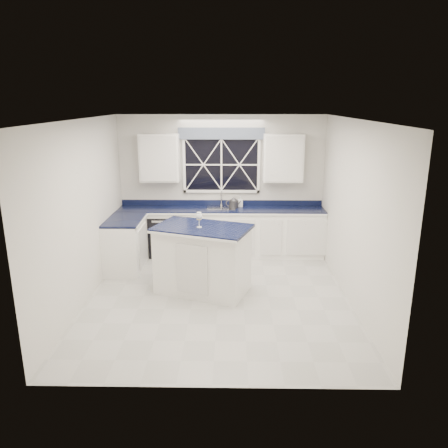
{
  "coord_description": "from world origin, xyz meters",
  "views": [
    {
      "loc": [
        0.2,
        -6.25,
        2.96
      ],
      "look_at": [
        0.08,
        0.4,
        1.07
      ],
      "focal_mm": 35.0,
      "sensor_mm": 36.0,
      "label": 1
    }
  ],
  "objects_px": {
    "dishwasher": "(166,234)",
    "wine_glass": "(199,217)",
    "island": "(203,259)",
    "kettle": "(234,203)",
    "soap_bottle": "(240,201)",
    "faucet": "(221,198)"
  },
  "relations": [
    {
      "from": "island",
      "to": "kettle",
      "type": "relative_size",
      "value": 5.5
    },
    {
      "from": "kettle",
      "to": "soap_bottle",
      "type": "bearing_deg",
      "value": 44.28
    },
    {
      "from": "wine_glass",
      "to": "faucet",
      "type": "bearing_deg",
      "value": 81.43
    },
    {
      "from": "dishwasher",
      "to": "wine_glass",
      "type": "xyz_separation_m",
      "value": [
        0.8,
        -1.77,
        0.83
      ]
    },
    {
      "from": "faucet",
      "to": "island",
      "type": "bearing_deg",
      "value": -97.49
    },
    {
      "from": "island",
      "to": "kettle",
      "type": "height_order",
      "value": "kettle"
    },
    {
      "from": "island",
      "to": "kettle",
      "type": "bearing_deg",
      "value": 94.35
    },
    {
      "from": "faucet",
      "to": "island",
      "type": "distance_m",
      "value": 2.01
    },
    {
      "from": "faucet",
      "to": "soap_bottle",
      "type": "relative_size",
      "value": 1.47
    },
    {
      "from": "faucet",
      "to": "kettle",
      "type": "bearing_deg",
      "value": -29.33
    },
    {
      "from": "kettle",
      "to": "wine_glass",
      "type": "xyz_separation_m",
      "value": [
        -0.54,
        -1.83,
        0.2
      ]
    },
    {
      "from": "dishwasher",
      "to": "soap_bottle",
      "type": "distance_m",
      "value": 1.61
    },
    {
      "from": "wine_glass",
      "to": "kettle",
      "type": "bearing_deg",
      "value": 73.68
    },
    {
      "from": "dishwasher",
      "to": "kettle",
      "type": "bearing_deg",
      "value": 2.56
    },
    {
      "from": "faucet",
      "to": "wine_glass",
      "type": "distance_m",
      "value": 1.99
    },
    {
      "from": "island",
      "to": "soap_bottle",
      "type": "bearing_deg",
      "value": 91.38
    },
    {
      "from": "dishwasher",
      "to": "soap_bottle",
      "type": "relative_size",
      "value": 3.99
    },
    {
      "from": "island",
      "to": "soap_bottle",
      "type": "distance_m",
      "value": 2.04
    },
    {
      "from": "dishwasher",
      "to": "kettle",
      "type": "distance_m",
      "value": 1.48
    },
    {
      "from": "dishwasher",
      "to": "kettle",
      "type": "height_order",
      "value": "kettle"
    },
    {
      "from": "kettle",
      "to": "soap_bottle",
      "type": "height_order",
      "value": "kettle"
    },
    {
      "from": "soap_bottle",
      "to": "wine_glass",
      "type": "bearing_deg",
      "value": -109.15
    }
  ]
}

